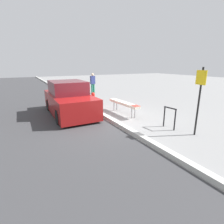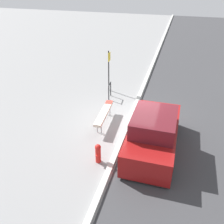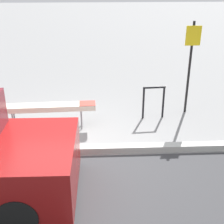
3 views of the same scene
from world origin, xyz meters
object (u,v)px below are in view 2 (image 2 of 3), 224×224
object	(u,v)px
sign_post	(109,67)
fire_hydrant	(98,153)
bench	(104,113)
parked_car_near	(153,134)
bike_rack	(110,89)

from	to	relation	value
sign_post	fire_hydrant	size ratio (longest dim) A/B	3.01
bench	parked_car_near	distance (m)	2.66
fire_hydrant	sign_post	bearing A→B (deg)	12.56
fire_hydrant	bench	bearing A→B (deg)	12.57
bench	parked_car_near	bearing A→B (deg)	-120.44
bench	bike_rack	xyz separation A→B (m)	(2.51, 0.46, -0.03)
fire_hydrant	parked_car_near	xyz separation A→B (m)	(1.28, -1.78, 0.30)
bike_rack	fire_hydrant	xyz separation A→B (m)	(-5.04, -1.02, -0.09)
bike_rack	parked_car_near	world-z (taller)	parked_car_near
bike_rack	fire_hydrant	distance (m)	5.15
bench	sign_post	bearing A→B (deg)	10.30
bench	fire_hydrant	xyz separation A→B (m)	(-2.53, -0.56, -0.12)
bench	parked_car_near	xyz separation A→B (m)	(-1.26, -2.34, 0.18)
bike_rack	parked_car_near	size ratio (longest dim) A/B	0.20
fire_hydrant	parked_car_near	world-z (taller)	parked_car_near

